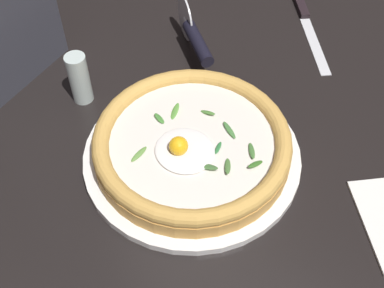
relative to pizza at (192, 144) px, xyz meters
name	(u,v)px	position (x,y,z in m)	size (l,w,h in m)	color
ground_plane	(174,172)	(-0.01, -0.03, -0.05)	(2.40, 2.40, 0.03)	black
pizza_plate	(192,156)	(0.00, 0.00, -0.03)	(0.31, 0.31, 0.01)	white
pizza	(192,144)	(0.00, 0.00, 0.00)	(0.28, 0.28, 0.05)	gold
pizza_cutter	(194,35)	(-0.15, 0.17, 0.01)	(0.15, 0.09, 0.08)	silver
table_knife	(305,17)	(-0.07, 0.39, -0.03)	(0.19, 0.18, 0.01)	silver
pepper_shaker	(80,78)	(-0.21, -0.03, 0.01)	(0.03, 0.03, 0.09)	silver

